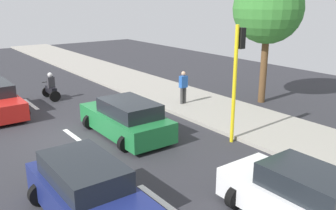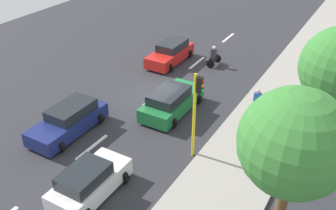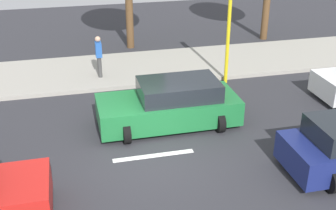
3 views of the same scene
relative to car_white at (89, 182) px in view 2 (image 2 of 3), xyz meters
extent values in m
cube|color=#2D2D33|center=(-2.18, 8.67, -0.76)|extent=(40.00, 60.00, 0.10)
cube|color=#9E998E|center=(4.82, 8.67, -0.63)|extent=(4.00, 60.00, 0.15)
cube|color=white|center=(-2.18, 2.67, -0.70)|extent=(0.20, 2.40, 0.01)
cube|color=white|center=(-2.18, 8.67, -0.70)|extent=(0.20, 2.40, 0.01)
cube|color=white|center=(-2.18, 14.67, -0.70)|extent=(0.20, 2.40, 0.01)
cube|color=white|center=(-2.18, 20.67, -0.70)|extent=(0.20, 2.40, 0.01)
cube|color=white|center=(0.00, 0.07, -0.15)|extent=(1.73, 3.81, 0.80)
cube|color=#1E2328|center=(0.00, -0.23, 0.53)|extent=(1.46, 2.13, 0.56)
cylinder|color=black|center=(-0.76, 1.33, -0.39)|extent=(0.64, 0.22, 0.64)
cylinder|color=black|center=(0.76, 1.33, -0.39)|extent=(0.64, 0.22, 0.64)
cylinder|color=black|center=(-0.76, -1.19, -0.39)|extent=(0.64, 0.22, 0.64)
cube|color=navy|center=(-4.09, 3.08, -0.15)|extent=(1.82, 4.60, 0.80)
cube|color=#1E2328|center=(-4.09, 3.45, 0.53)|extent=(1.53, 2.57, 0.56)
cylinder|color=black|center=(-3.30, 1.56, -0.39)|extent=(0.64, 0.22, 0.64)
cylinder|color=black|center=(-4.89, 1.56, -0.39)|extent=(0.64, 0.22, 0.64)
cylinder|color=black|center=(-3.30, 4.60, -0.39)|extent=(0.64, 0.22, 0.64)
cylinder|color=black|center=(-4.89, 4.60, -0.39)|extent=(0.64, 0.22, 0.64)
cube|color=#1E7238|center=(-0.38, 7.81, -0.15)|extent=(1.92, 4.56, 0.80)
cube|color=#1E2328|center=(-0.38, 7.44, 0.53)|extent=(1.62, 2.55, 0.56)
cylinder|color=black|center=(-1.23, 9.31, -0.39)|extent=(0.64, 0.22, 0.64)
cylinder|color=black|center=(0.47, 9.31, -0.39)|extent=(0.64, 0.22, 0.64)
cylinder|color=black|center=(-1.23, 6.30, -0.39)|extent=(0.64, 0.22, 0.64)
cylinder|color=black|center=(0.47, 6.30, -0.39)|extent=(0.64, 0.22, 0.64)
cube|color=red|center=(-3.98, 13.75, -0.15)|extent=(1.75, 4.45, 0.80)
cube|color=#1E2328|center=(-3.98, 14.11, 0.53)|extent=(1.47, 2.49, 0.56)
cylinder|color=black|center=(-3.21, 12.28, -0.39)|extent=(0.64, 0.22, 0.64)
cylinder|color=black|center=(-4.75, 12.28, -0.39)|extent=(0.64, 0.22, 0.64)
cylinder|color=black|center=(-3.21, 15.22, -0.39)|extent=(0.64, 0.22, 0.64)
cylinder|color=black|center=(-4.75, 15.22, -0.39)|extent=(0.64, 0.22, 0.64)
cylinder|color=black|center=(-0.95, 15.55, -0.41)|extent=(0.60, 0.10, 0.60)
cylinder|color=black|center=(-0.95, 14.35, -0.41)|extent=(0.60, 0.10, 0.60)
cube|color=black|center=(-0.95, 14.90, -0.16)|extent=(0.28, 1.10, 0.36)
sphere|color=black|center=(-0.95, 15.10, 0.02)|extent=(0.32, 0.32, 0.32)
cylinder|color=black|center=(-0.95, 15.45, 0.19)|extent=(0.55, 0.04, 0.04)
cube|color=#333338|center=(-0.95, 14.80, 0.29)|extent=(0.36, 0.24, 0.60)
sphere|color=silver|center=(-0.95, 14.85, 0.69)|extent=(0.26, 0.26, 0.26)
cylinder|color=#3F3F3F|center=(3.99, 9.59, -0.13)|extent=(0.16, 0.16, 0.85)
cylinder|color=#3F3F3F|center=(4.19, 9.59, -0.13)|extent=(0.16, 0.16, 0.85)
cube|color=#2659B2|center=(4.09, 9.59, 0.59)|extent=(0.40, 0.24, 0.60)
sphere|color=tan|center=(4.09, 9.59, 1.02)|extent=(0.22, 0.22, 0.22)
cylinder|color=yellow|center=(2.57, 4.68, 1.54)|extent=(0.14, 0.14, 4.50)
cube|color=black|center=(2.79, 4.68, 3.29)|extent=(0.24, 0.24, 0.76)
sphere|color=red|center=(2.91, 4.68, 3.53)|extent=(0.16, 0.16, 0.16)
sphere|color=#F2A50C|center=(2.91, 4.68, 3.29)|extent=(0.16, 0.16, 0.16)
sphere|color=green|center=(2.91, 4.68, 3.05)|extent=(0.16, 0.16, 0.16)
cylinder|color=brown|center=(7.98, 7.71, 1.12)|extent=(0.36, 0.36, 3.65)
sphere|color=#387F33|center=(7.76, 0.62, 4.58)|extent=(3.35, 3.35, 3.35)
camera|label=1|loc=(-7.33, -4.51, 4.73)|focal=39.00mm
camera|label=2|loc=(9.08, -8.85, 11.13)|focal=40.68mm
camera|label=3|loc=(-12.79, 10.80, 6.16)|focal=46.56mm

